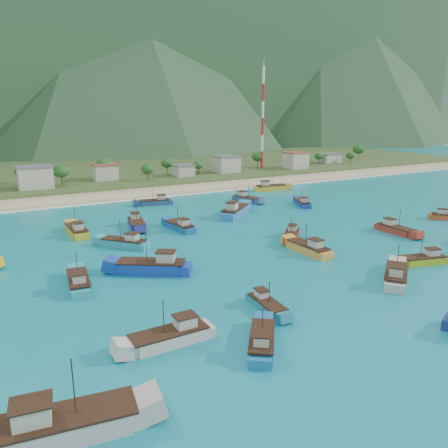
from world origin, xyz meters
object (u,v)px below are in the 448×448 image
boat_7 (136,224)px  boat_23 (271,188)px  boat_2 (171,338)px  boat_28 (79,283)px  boat_4 (155,203)px  radio_tower (263,118)px  boat_3 (291,236)px  boat_14 (302,203)px  boat_12 (262,343)px  boat_1 (266,306)px  boat_5 (153,267)px  boat_30 (247,199)px  boat_22 (65,426)px  boat_13 (396,230)px  boat_16 (423,260)px  boat_27 (77,231)px  boat_31 (180,227)px  boat_32 (308,249)px  boat_0 (124,244)px  boat_11 (235,212)px  boat_24 (396,277)px

boat_7 → boat_23: size_ratio=0.90×
boat_2 → boat_28: bearing=13.4°
boat_2 → boat_4: boat_2 is taller
radio_tower → boat_7: bearing=-139.9°
boat_3 → boat_14: boat_14 is taller
boat_12 → boat_23: boat_23 is taller
boat_23 → boat_4: bearing=-77.3°
radio_tower → boat_14: size_ratio=4.59×
boat_2 → boat_4: (27.47, 78.04, -0.07)m
boat_1 → boat_5: (-9.02, 21.55, 0.51)m
boat_5 → boat_30: (47.53, 44.84, -0.29)m
boat_14 → boat_30: boat_30 is taller
boat_22 → boat_13: bearing=119.5°
boat_12 → boat_16: 43.70m
boat_27 → boat_13: bearing=-29.0°
boat_23 → boat_22: bearing=-34.8°
boat_1 → boat_31: bearing=-94.5°
boat_7 → boat_27: 14.01m
boat_2 → radio_tower: bearing=-39.0°
boat_3 → boat_28: boat_28 is taller
boat_16 → boat_3: bearing=38.8°
boat_31 → boat_32: (15.28, -28.59, 0.07)m
boat_0 → boat_1: (8.85, -38.69, -0.24)m
boat_2 → boat_32: (37.46, 19.31, 0.02)m
boat_22 → boat_0: bearing=166.0°
boat_7 → boat_12: 61.59m
radio_tower → boat_16: (-47.78, -123.53, -23.79)m
boat_1 → boat_22: boat_22 is taller
radio_tower → boat_27: radio_tower is taller
boat_1 → boat_16: size_ratio=0.84×
boat_14 → boat_27: boat_27 is taller
boat_32 → boat_3: bearing=69.7°
boat_1 → boat_30: 76.75m
boat_3 → boat_31: boat_31 is taller
radio_tower → boat_13: bearing=-108.1°
boat_23 → boat_12: bearing=-27.3°
boat_16 → boat_31: boat_31 is taller
radio_tower → boat_5: 141.05m
boat_1 → boat_22: 31.98m
boat_2 → boat_1: bearing=-82.8°
boat_11 → boat_13: size_ratio=1.26×
boat_0 → boat_11: boat_11 is taller
boat_11 → boat_16: (10.43, -50.29, -0.43)m
boat_24 → boat_31: boat_24 is taller
boat_5 → boat_30: boat_5 is taller
boat_1 → boat_31: boat_31 is taller
boat_0 → boat_7: size_ratio=0.90×
boat_14 → boat_23: size_ratio=0.81×
boat_11 → boat_14: 24.14m
boat_2 → boat_3: (40.65, 28.80, -0.15)m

